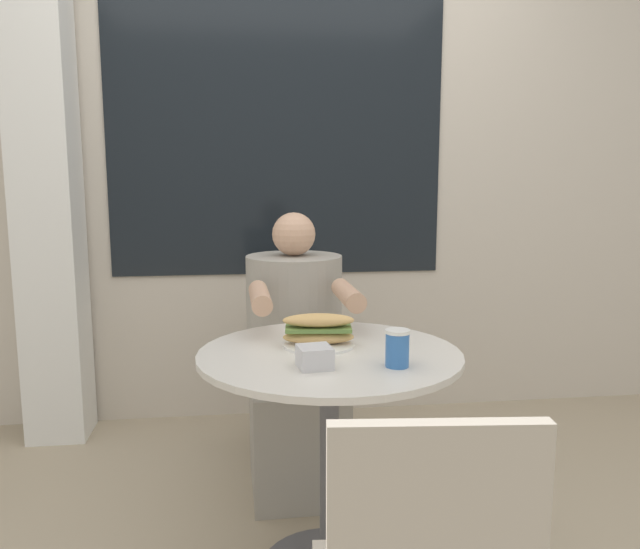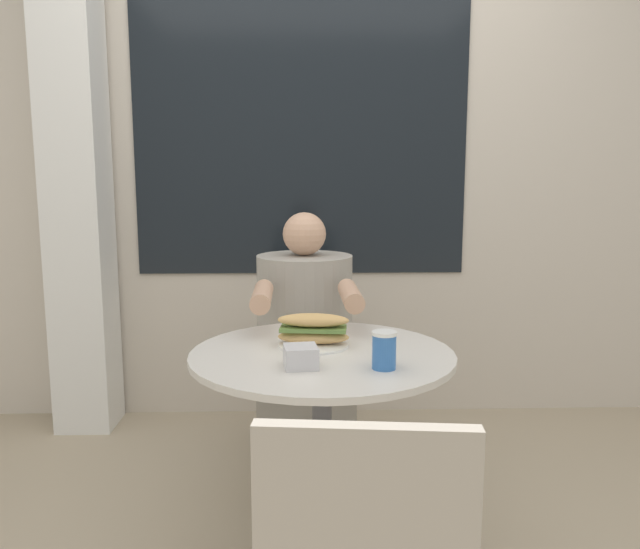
{
  "view_description": "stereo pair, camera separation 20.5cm",
  "coord_description": "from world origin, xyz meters",
  "px_view_note": "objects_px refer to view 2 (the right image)",
  "views": [
    {
      "loc": [
        -0.26,
        -1.79,
        1.24
      ],
      "look_at": [
        0.0,
        0.22,
        0.92
      ],
      "focal_mm": 35.0,
      "sensor_mm": 36.0,
      "label": 1
    },
    {
      "loc": [
        -0.06,
        -1.81,
        1.24
      ],
      "look_at": [
        0.0,
        0.22,
        0.92
      ],
      "focal_mm": 35.0,
      "sensor_mm": 36.0,
      "label": 2
    }
  ],
  "objects_px": {
    "cafe_table": "(322,411)",
    "drink_cup": "(384,350)",
    "diner_chair": "(304,337)",
    "seated_diner": "(305,371)",
    "sandwich_on_plate": "(313,332)"
  },
  "relations": [
    {
      "from": "cafe_table",
      "to": "drink_cup",
      "type": "xyz_separation_m",
      "value": [
        0.16,
        -0.17,
        0.24
      ]
    },
    {
      "from": "cafe_table",
      "to": "diner_chair",
      "type": "height_order",
      "value": "diner_chair"
    },
    {
      "from": "seated_diner",
      "to": "drink_cup",
      "type": "relative_size",
      "value": 10.55
    },
    {
      "from": "cafe_table",
      "to": "seated_diner",
      "type": "xyz_separation_m",
      "value": [
        -0.05,
        0.6,
        -0.06
      ]
    },
    {
      "from": "diner_chair",
      "to": "seated_diner",
      "type": "bearing_deg",
      "value": 89.45
    },
    {
      "from": "cafe_table",
      "to": "drink_cup",
      "type": "bearing_deg",
      "value": -46.07
    },
    {
      "from": "cafe_table",
      "to": "seated_diner",
      "type": "relative_size",
      "value": 0.72
    },
    {
      "from": "diner_chair",
      "to": "drink_cup",
      "type": "bearing_deg",
      "value": 99.99
    },
    {
      "from": "cafe_table",
      "to": "diner_chair",
      "type": "distance_m",
      "value": 0.95
    },
    {
      "from": "drink_cup",
      "to": "seated_diner",
      "type": "bearing_deg",
      "value": 105.53
    },
    {
      "from": "cafe_table",
      "to": "seated_diner",
      "type": "height_order",
      "value": "seated_diner"
    },
    {
      "from": "cafe_table",
      "to": "sandwich_on_plate",
      "type": "bearing_deg",
      "value": 110.57
    },
    {
      "from": "sandwich_on_plate",
      "to": "drink_cup",
      "type": "bearing_deg",
      "value": -51.46
    },
    {
      "from": "seated_diner",
      "to": "sandwich_on_plate",
      "type": "height_order",
      "value": "seated_diner"
    },
    {
      "from": "sandwich_on_plate",
      "to": "diner_chair",
      "type": "bearing_deg",
      "value": 91.68
    }
  ]
}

